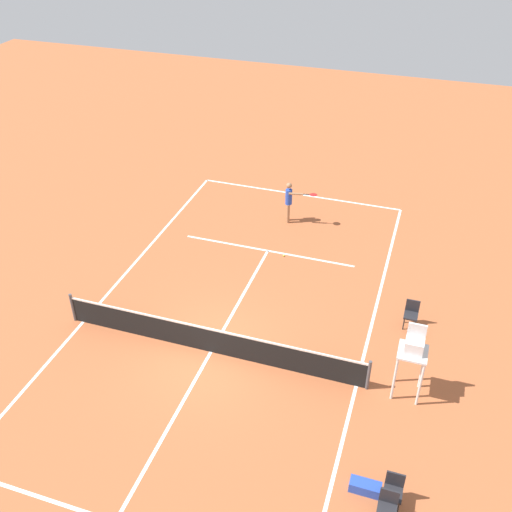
{
  "coord_description": "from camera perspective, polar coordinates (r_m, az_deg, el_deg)",
  "views": [
    {
      "loc": [
        -5.51,
        12.24,
        12.72
      ],
      "look_at": [
        -0.04,
        -4.34,
        0.8
      ],
      "focal_mm": 41.09,
      "sensor_mm": 36.0,
      "label": 1
    }
  ],
  "objects": [
    {
      "name": "equipment_bag",
      "position": [
        15.41,
        10.57,
        -21.24
      ],
      "size": [
        0.76,
        0.32,
        0.3
      ],
      "primitive_type": "cube",
      "color": "#2647B7",
      "rests_on": "ground"
    },
    {
      "name": "tennis_net",
      "position": [
        18.15,
        -4.46,
        -8.13
      ],
      "size": [
        9.79,
        0.1,
        1.07
      ],
      "color": "#4C4C51",
      "rests_on": "ground"
    },
    {
      "name": "ground_plane",
      "position": [
        18.49,
        -4.4,
        -9.27
      ],
      "size": [
        60.0,
        60.0,
        0.0
      ],
      "primitive_type": "plane",
      "color": "#AD5933"
    },
    {
      "name": "courtside_chair_mid",
      "position": [
        19.66,
        14.89,
        -5.38
      ],
      "size": [
        0.44,
        0.46,
        0.95
      ],
      "color": "#262626",
      "rests_on": "ground"
    },
    {
      "name": "umpire_chair",
      "position": [
        16.69,
        15.05,
        -8.91
      ],
      "size": [
        0.8,
        0.8,
        2.41
      ],
      "color": "silver",
      "rests_on": "ground"
    },
    {
      "name": "courtside_chair_far",
      "position": [
        14.75,
        12.67,
        -22.7
      ],
      "size": [
        0.44,
        0.46,
        0.95
      ],
      "color": "#262626",
      "rests_on": "ground"
    },
    {
      "name": "tennis_ball",
      "position": [
        22.54,
        2.72,
        0.03
      ],
      "size": [
        0.07,
        0.07,
        0.07
      ],
      "primitive_type": "sphere",
      "color": "#CCE033",
      "rests_on": "ground"
    },
    {
      "name": "courtside_chair_near",
      "position": [
        15.03,
        13.23,
        -21.24
      ],
      "size": [
        0.44,
        0.46,
        0.95
      ],
      "color": "#262626",
      "rests_on": "ground"
    },
    {
      "name": "court_lines",
      "position": [
        18.49,
        -4.4,
        -9.26
      ],
      "size": [
        9.19,
        21.72,
        0.01
      ],
      "color": "white",
      "rests_on": "ground"
    },
    {
      "name": "player_serving",
      "position": [
        24.25,
        3.32,
        5.58
      ],
      "size": [
        1.35,
        0.45,
        1.8
      ],
      "rotation": [
        0.0,
        0.0,
        1.78
      ],
      "color": "#9E704C",
      "rests_on": "ground"
    }
  ]
}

